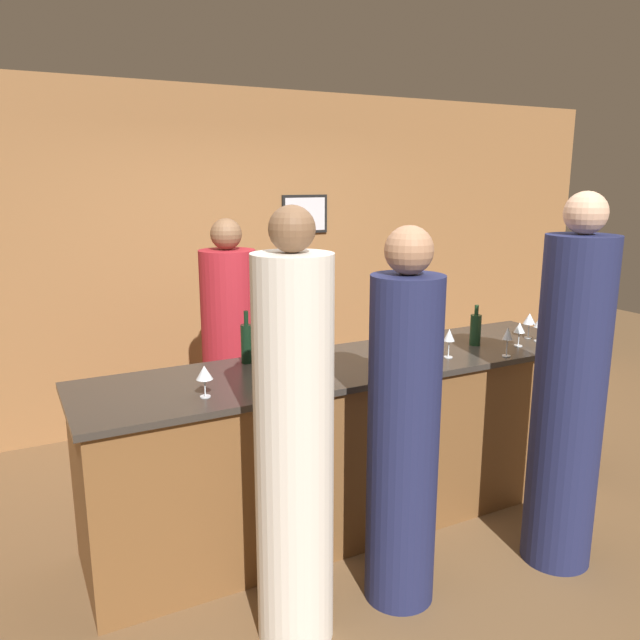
{
  "coord_description": "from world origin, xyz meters",
  "views": [
    {
      "loc": [
        -1.8,
        -3.03,
        2.06
      ],
      "look_at": [
        -0.18,
        0.1,
        1.26
      ],
      "focal_mm": 35.0,
      "sensor_mm": 36.0,
      "label": 1
    }
  ],
  "objects_px": {
    "bartender": "(230,360)",
    "guest_0": "(294,449)",
    "wine_bottle_0": "(247,343)",
    "wine_bottle_1": "(475,329)",
    "guest_2": "(403,434)",
    "guest_1": "(569,398)"
  },
  "relations": [
    {
      "from": "bartender",
      "to": "guest_0",
      "type": "xyz_separation_m",
      "value": [
        -0.3,
        -1.69,
        0.08
      ]
    },
    {
      "from": "bartender",
      "to": "wine_bottle_1",
      "type": "relative_size",
      "value": 6.83
    },
    {
      "from": "guest_1",
      "to": "guest_0",
      "type": "bearing_deg",
      "value": 175.1
    },
    {
      "from": "bartender",
      "to": "guest_1",
      "type": "height_order",
      "value": "guest_1"
    },
    {
      "from": "guest_0",
      "to": "bartender",
      "type": "bearing_deg",
      "value": 79.95
    },
    {
      "from": "wine_bottle_0",
      "to": "guest_2",
      "type": "bearing_deg",
      "value": -68.56
    },
    {
      "from": "guest_1",
      "to": "guest_2",
      "type": "relative_size",
      "value": 1.08
    },
    {
      "from": "bartender",
      "to": "wine_bottle_1",
      "type": "height_order",
      "value": "bartender"
    },
    {
      "from": "guest_0",
      "to": "guest_2",
      "type": "xyz_separation_m",
      "value": [
        0.58,
        0.0,
        -0.05
      ]
    },
    {
      "from": "guest_0",
      "to": "guest_1",
      "type": "bearing_deg",
      "value": -4.9
    },
    {
      "from": "guest_1",
      "to": "wine_bottle_1",
      "type": "height_order",
      "value": "guest_1"
    },
    {
      "from": "bartender",
      "to": "wine_bottle_0",
      "type": "bearing_deg",
      "value": 79.55
    },
    {
      "from": "guest_0",
      "to": "wine_bottle_0",
      "type": "height_order",
      "value": "guest_0"
    },
    {
      "from": "bartender",
      "to": "wine_bottle_0",
      "type": "relative_size",
      "value": 5.82
    },
    {
      "from": "bartender",
      "to": "guest_0",
      "type": "relative_size",
      "value": 0.92
    },
    {
      "from": "guest_2",
      "to": "wine_bottle_0",
      "type": "bearing_deg",
      "value": 111.44
    },
    {
      "from": "guest_0",
      "to": "wine_bottle_0",
      "type": "xyz_separation_m",
      "value": [
        0.18,
        1.02,
        0.21
      ]
    },
    {
      "from": "guest_0",
      "to": "wine_bottle_0",
      "type": "distance_m",
      "value": 1.06
    },
    {
      "from": "bartender",
      "to": "guest_1",
      "type": "relative_size",
      "value": 0.9
    },
    {
      "from": "wine_bottle_1",
      "to": "guest_0",
      "type": "bearing_deg",
      "value": -156.13
    },
    {
      "from": "guest_2",
      "to": "bartender",
      "type": "bearing_deg",
      "value": 99.41
    },
    {
      "from": "guest_1",
      "to": "wine_bottle_0",
      "type": "relative_size",
      "value": 6.46
    }
  ]
}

